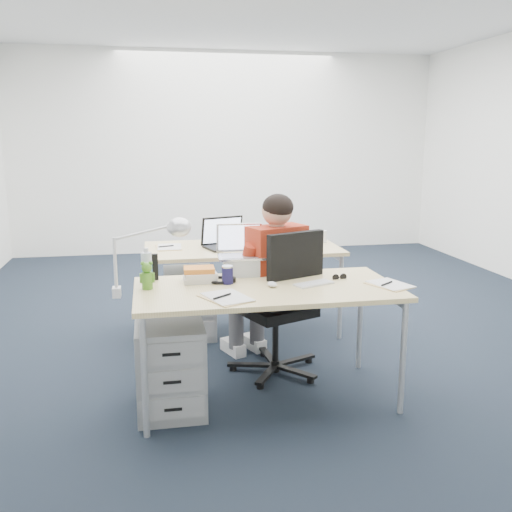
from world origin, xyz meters
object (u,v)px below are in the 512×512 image
at_px(computer_mouse, 272,284).
at_px(cordless_phone, 155,267).
at_px(water_bottle, 147,265).
at_px(bear_figurine, 147,275).
at_px(desk_near, 267,294).
at_px(wireless_keyboard, 314,284).
at_px(desk_far, 242,252).
at_px(desk_lamp, 140,256).
at_px(drawer_pedestal_near, 170,366).
at_px(book_stack, 200,275).
at_px(headphones, 220,279).
at_px(silver_laptop, 241,250).
at_px(can_koozie, 227,275).
at_px(far_cup, 323,236).
at_px(drawer_pedestal_far, 189,303).
at_px(seated_person, 266,282).
at_px(dark_laptop, 228,232).
at_px(sunglasses, 339,277).
at_px(office_chair, 278,333).

xyz_separation_m(computer_mouse, cordless_phone, (-0.70, 0.31, 0.07)).
bearing_deg(water_bottle, bear_figurine, -89.47).
bearing_deg(desk_near, wireless_keyboard, -0.37).
bearing_deg(desk_far, desk_lamp, -120.86).
bearing_deg(bear_figurine, drawer_pedestal_near, -62.72).
relative_size(water_bottle, book_stack, 1.08).
relative_size(drawer_pedestal_near, headphones, 2.64).
relative_size(silver_laptop, headphones, 1.56).
bearing_deg(can_koozie, headphones, 127.49).
distance_m(headphones, water_bottle, 0.46).
relative_size(silver_laptop, wireless_keyboard, 1.29).
xyz_separation_m(can_koozie, far_cup, (1.01, 1.26, -0.01)).
height_order(drawer_pedestal_far, wireless_keyboard, wireless_keyboard).
height_order(desk_far, can_koozie, can_koozie).
bearing_deg(seated_person, desk_far, 71.98).
height_order(drawer_pedestal_near, computer_mouse, computer_mouse).
height_order(desk_far, cordless_phone, cordless_phone).
distance_m(desk_far, far_cup, 0.73).
bearing_deg(desk_near, silver_laptop, 105.94).
bearing_deg(desk_near, drawer_pedestal_far, 106.70).
bearing_deg(water_bottle, headphones, -8.07).
bearing_deg(desk_far, water_bottle, -126.30).
xyz_separation_m(seated_person, headphones, (-0.37, -0.35, 0.12)).
distance_m(drawer_pedestal_near, book_stack, 0.59).
xyz_separation_m(seated_person, book_stack, (-0.50, -0.33, 0.15)).
distance_m(drawer_pedestal_near, dark_laptop, 1.53).
relative_size(headphones, water_bottle, 0.94).
bearing_deg(sunglasses, book_stack, 164.20).
bearing_deg(desk_far, book_stack, -112.34).
bearing_deg(drawer_pedestal_near, far_cup, 45.56).
bearing_deg(desk_lamp, book_stack, 54.99).
bearing_deg(drawer_pedestal_far, desk_near, -73.30).
bearing_deg(cordless_phone, drawer_pedestal_far, 73.60).
distance_m(drawer_pedestal_near, drawer_pedestal_far, 1.34).
distance_m(silver_laptop, headphones, 0.28).
height_order(office_chair, sunglasses, office_chair).
bearing_deg(desk_near, office_chair, 66.37).
bearing_deg(far_cup, can_koozie, -128.76).
distance_m(desk_near, office_chair, 0.56).
relative_size(office_chair, wireless_keyboard, 4.07).
relative_size(office_chair, far_cup, 9.93).
distance_m(desk_lamp, far_cup, 2.11).
bearing_deg(desk_near, water_bottle, 161.46).
bearing_deg(wireless_keyboard, office_chair, 87.72).
height_order(desk_near, water_bottle, water_bottle).
distance_m(water_bottle, dark_laptop, 1.22).
height_order(drawer_pedestal_near, silver_laptop, silver_laptop).
bearing_deg(can_koozie, far_cup, 51.24).
bearing_deg(drawer_pedestal_far, desk_far, 1.93).
distance_m(computer_mouse, book_stack, 0.47).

